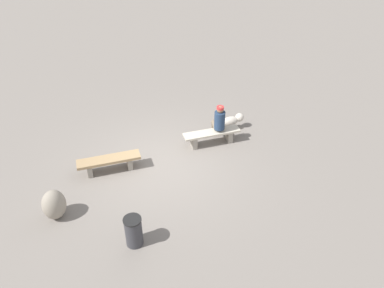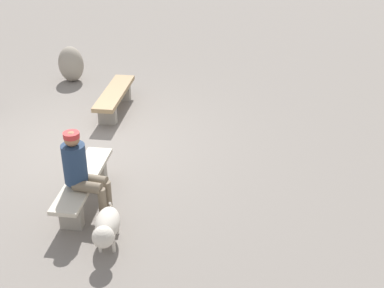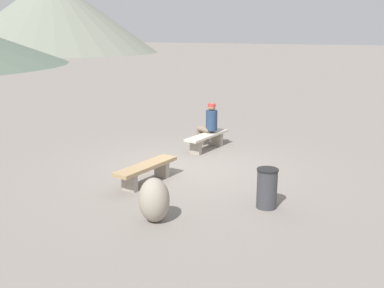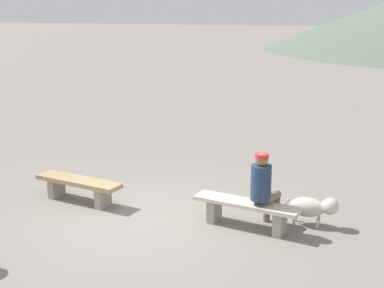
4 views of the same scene
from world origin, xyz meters
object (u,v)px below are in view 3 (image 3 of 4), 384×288
Objects in this scene: dog at (206,130)px; trash_bin at (267,188)px; bench_left at (146,170)px; seated_person at (209,122)px; bench_right at (207,139)px; boulder at (154,200)px.

trash_bin is (-4.07, -3.25, 0.06)m from dog.
trash_bin is (-0.06, -2.67, 0.07)m from bench_left.
dog is at bearing 38.58° from trash_bin.
seated_person reaches higher than bench_left.
trash_bin is (-3.13, -2.76, 0.07)m from bench_right.
boulder reaches higher than bench_left.
bench_right is 1.99× the size of dog.
trash_bin is (-3.38, -2.82, -0.33)m from seated_person.
bench_left is 3.07m from bench_right.
trash_bin reaches higher than dog.
bench_right is at bearing 41.38° from trash_bin.
bench_right is 1.38× the size of seated_person.
dog reaches higher than bench_left.
boulder is at bearing -151.72° from seated_person.
boulder reaches higher than bench_right.
bench_right is at bearing -153.16° from seated_person.
bench_right is 2.33× the size of trash_bin.
seated_person reaches higher than boulder.
dog is 1.17× the size of trash_bin.
bench_left is 2.67m from trash_bin.
seated_person is at bearing 15.51° from boulder.
dog is at bearing 44.47° from seated_person.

